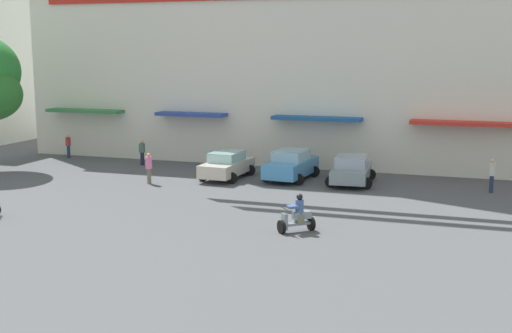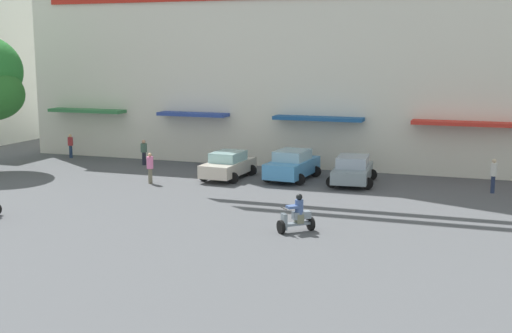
{
  "view_description": "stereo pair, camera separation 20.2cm",
  "coord_description": "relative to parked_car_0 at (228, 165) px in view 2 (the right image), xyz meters",
  "views": [
    {
      "loc": [
        8.8,
        -7.76,
        6.9
      ],
      "look_at": [
        0.19,
        17.84,
        2.19
      ],
      "focal_mm": 47.09,
      "sensor_mm": 36.0,
      "label": 1
    },
    {
      "loc": [
        8.99,
        -7.7,
        6.9
      ],
      "look_at": [
        0.19,
        17.84,
        2.19
      ],
      "focal_mm": 47.09,
      "sensor_mm": 36.0,
      "label": 2
    }
  ],
  "objects": [
    {
      "name": "colonial_building",
      "position": [
        4.12,
        9.74,
        8.37
      ],
      "size": [
        38.97,
        14.94,
        21.0
      ],
      "color": "silver",
      "rests_on": "ground"
    },
    {
      "name": "ground_plane",
      "position": [
        4.12,
        -12.68,
        -0.74
      ],
      "size": [
        128.0,
        128.0,
        0.0
      ],
      "primitive_type": "plane",
      "color": "#4C4E51"
    },
    {
      "name": "pedestrian_4",
      "position": [
        13.58,
        0.66,
        0.23
      ],
      "size": [
        0.38,
        0.38,
        1.68
      ],
      "color": "#24304D",
      "rests_on": "ground"
    },
    {
      "name": "pedestrian_0",
      "position": [
        -6.41,
        2.38,
        0.12
      ],
      "size": [
        0.44,
        0.44,
        1.54
      ],
      "color": "#1F222E",
      "rests_on": "ground"
    },
    {
      "name": "parked_car_0",
      "position": [
        0.0,
        0.0,
        0.0
      ],
      "size": [
        2.42,
        4.11,
        1.47
      ],
      "color": "beige",
      "rests_on": "ground"
    },
    {
      "name": "pedestrian_1",
      "position": [
        -3.33,
        -2.65,
        0.18
      ],
      "size": [
        0.48,
        0.48,
        1.62
      ],
      "color": "#6B6551",
      "rests_on": "ground"
    },
    {
      "name": "parked_car_2",
      "position": [
        6.67,
        0.7,
        -0.0
      ],
      "size": [
        2.59,
        4.11,
        1.47
      ],
      "color": "slate",
      "rests_on": "ground"
    },
    {
      "name": "pedestrian_2",
      "position": [
        -12.21,
        3.25,
        0.14
      ],
      "size": [
        0.36,
        0.36,
        1.54
      ],
      "color": "#1D2F4C",
      "rests_on": "ground"
    },
    {
      "name": "scooter_rider_2",
      "position": [
        6.45,
        -9.28,
        -0.14
      ],
      "size": [
        1.4,
        1.33,
        1.49
      ],
      "color": "black",
      "rests_on": "ground"
    },
    {
      "name": "parked_car_1",
      "position": [
        3.38,
        0.78,
        0.06
      ],
      "size": [
        2.64,
        4.18,
        1.6
      ],
      "color": "#448CC4",
      "rests_on": "ground"
    }
  ]
}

